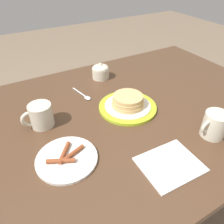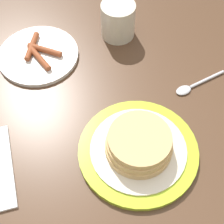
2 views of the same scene
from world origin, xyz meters
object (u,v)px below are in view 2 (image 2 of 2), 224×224
at_px(pancake_plate, 139,148).
at_px(side_plate_bacon, 38,55).
at_px(coffee_mug, 118,19).
at_px(spoon, 193,86).

bearing_deg(pancake_plate, side_plate_bacon, 23.62).
relative_size(pancake_plate, coffee_mug, 2.07).
bearing_deg(coffee_mug, pancake_plate, 168.86).
relative_size(side_plate_bacon, spoon, 1.46).
bearing_deg(coffee_mug, spoon, -153.67).
xyz_separation_m(pancake_plate, coffee_mug, (0.34, -0.07, 0.02)).
bearing_deg(spoon, side_plate_bacon, 57.72).
relative_size(pancake_plate, spoon, 1.80).
xyz_separation_m(coffee_mug, spoon, (-0.22, -0.11, -0.04)).
relative_size(coffee_mug, spoon, 0.87).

